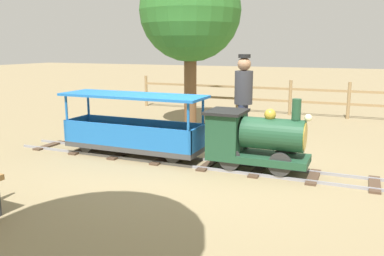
{
  "coord_description": "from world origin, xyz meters",
  "views": [
    {
      "loc": [
        5.42,
        2.34,
        1.74
      ],
      "look_at": [
        0.0,
        0.03,
        0.55
      ],
      "focal_mm": 37.75,
      "sensor_mm": 36.0,
      "label": 1
    }
  ],
  "objects_px": {
    "conductor_person": "(243,95)",
    "oak_tree_near": "(190,11)",
    "locomotive": "(253,138)",
    "passenger_car": "(134,131)"
  },
  "relations": [
    {
      "from": "oak_tree_near",
      "to": "locomotive",
      "type": "bearing_deg",
      "value": 38.25
    },
    {
      "from": "passenger_car",
      "to": "oak_tree_near",
      "type": "bearing_deg",
      "value": -176.35
    },
    {
      "from": "oak_tree_near",
      "to": "conductor_person",
      "type": "bearing_deg",
      "value": 45.61
    },
    {
      "from": "locomotive",
      "to": "passenger_car",
      "type": "xyz_separation_m",
      "value": [
        0.0,
        -1.95,
        -0.06
      ]
    },
    {
      "from": "passenger_car",
      "to": "conductor_person",
      "type": "relative_size",
      "value": 1.45
    },
    {
      "from": "locomotive",
      "to": "oak_tree_near",
      "type": "relative_size",
      "value": 0.41
    },
    {
      "from": "passenger_car",
      "to": "oak_tree_near",
      "type": "distance_m",
      "value": 3.38
    },
    {
      "from": "conductor_person",
      "to": "oak_tree_near",
      "type": "relative_size",
      "value": 0.45
    },
    {
      "from": "conductor_person",
      "to": "oak_tree_near",
      "type": "height_order",
      "value": "oak_tree_near"
    },
    {
      "from": "conductor_person",
      "to": "oak_tree_near",
      "type": "bearing_deg",
      "value": -134.39
    }
  ]
}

